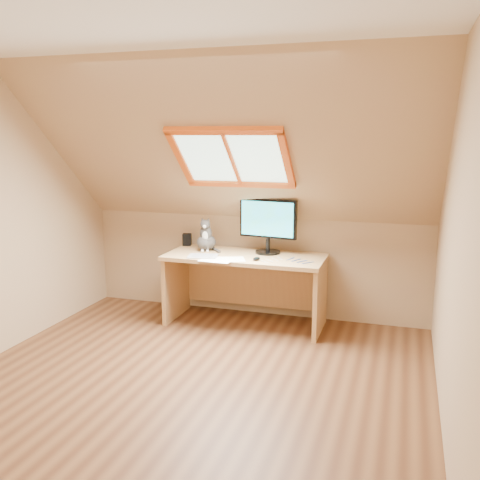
% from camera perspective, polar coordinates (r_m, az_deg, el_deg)
% --- Properties ---
extents(ground, '(3.50, 3.50, 0.00)m').
position_cam_1_polar(ground, '(4.10, -5.51, -15.16)').
color(ground, brown).
rests_on(ground, ground).
extents(room_shell, '(3.52, 3.52, 2.41)m').
position_cam_1_polar(room_shell, '(3.62, -6.50, 4.98)').
color(room_shell, tan).
rests_on(room_shell, ground).
extents(desk, '(1.51, 0.66, 0.69)m').
position_cam_1_polar(desk, '(5.21, 0.77, -3.77)').
color(desk, tan).
rests_on(desk, ground).
extents(monitor, '(0.57, 0.24, 0.53)m').
position_cam_1_polar(monitor, '(5.12, 3.00, 1.88)').
color(monitor, black).
rests_on(monitor, desk).
extents(cat, '(0.22, 0.25, 0.34)m').
position_cam_1_polar(cat, '(5.28, -3.64, 0.17)').
color(cat, '#423D3B').
rests_on(cat, desk).
extents(desk_speaker, '(0.10, 0.10, 0.12)m').
position_cam_1_polar(desk_speaker, '(5.55, -5.67, 0.05)').
color(desk_speaker, black).
rests_on(desk_speaker, desk).
extents(graphics_tablet, '(0.31, 0.24, 0.01)m').
position_cam_1_polar(graphics_tablet, '(5.03, -3.98, -1.73)').
color(graphics_tablet, '#B2B2B7').
rests_on(graphics_tablet, desk).
extents(mouse, '(0.08, 0.10, 0.03)m').
position_cam_1_polar(mouse, '(4.88, 1.77, -2.01)').
color(mouse, black).
rests_on(mouse, desk).
extents(papers, '(0.35, 0.30, 0.01)m').
position_cam_1_polar(papers, '(4.90, -1.81, -2.11)').
color(papers, white).
rests_on(papers, desk).
extents(cables, '(0.51, 0.26, 0.01)m').
position_cam_1_polar(cables, '(4.88, 5.18, -2.19)').
color(cables, silver).
rests_on(cables, desk).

